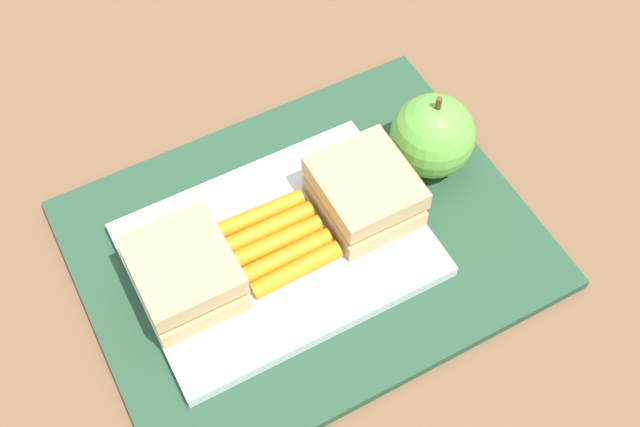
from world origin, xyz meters
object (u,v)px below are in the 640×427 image
(sandwich_half_right, at_px, (365,192))
(carrot_sticks_bundle, at_px, (278,241))
(sandwich_half_left, at_px, (184,273))
(food_tray, at_px, (279,250))
(apple, at_px, (433,136))

(sandwich_half_right, xyz_separation_m, carrot_sticks_bundle, (-0.08, -0.00, -0.02))
(sandwich_half_left, distance_m, sandwich_half_right, 0.16)
(food_tray, bearing_deg, sandwich_half_left, 180.00)
(carrot_sticks_bundle, height_order, apple, apple)
(food_tray, distance_m, sandwich_half_left, 0.08)
(food_tray, relative_size, sandwich_half_left, 2.88)
(food_tray, relative_size, sandwich_half_right, 2.88)
(food_tray, relative_size, apple, 2.78)
(sandwich_half_right, bearing_deg, apple, 15.30)
(food_tray, xyz_separation_m, sandwich_half_left, (-0.08, 0.00, 0.03))
(food_tray, bearing_deg, carrot_sticks_bundle, -25.05)
(sandwich_half_left, relative_size, sandwich_half_right, 1.00)
(carrot_sticks_bundle, xyz_separation_m, apple, (0.16, 0.02, 0.02))
(food_tray, distance_m, sandwich_half_right, 0.08)
(sandwich_half_right, height_order, apple, apple)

